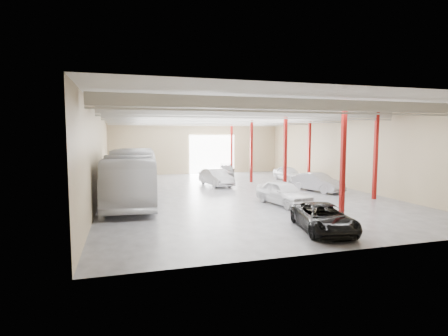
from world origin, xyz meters
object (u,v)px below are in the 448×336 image
car_row_a (284,193)px  car_row_b (216,177)px  car_right_far (288,173)px  car_row_c (226,171)px  car_right_near (317,182)px  black_sedan (324,218)px  coach_bus (133,175)px

car_row_a → car_row_b: bearing=91.0°
car_row_a → car_right_far: bearing=51.2°
car_row_c → car_right_near: 13.30m
car_row_c → car_right_near: size_ratio=1.02×
black_sedan → car_right_far: (7.65, 19.35, 0.07)m
coach_bus → car_row_a: 11.36m
coach_bus → car_row_b: bearing=39.9°
car_row_c → car_row_b: bearing=-96.5°
car_row_b → car_right_far: 8.94m
car_right_near → car_right_far: 7.79m
black_sedan → car_right_far: 20.81m
car_row_b → car_right_near: (7.74, -5.87, -0.01)m
car_row_a → car_row_b: 10.73m
black_sedan → coach_bus: bearing=139.5°
car_row_b → car_row_c: car_row_b is taller
black_sedan → car_row_b: 17.53m
black_sedan → car_row_b: bearing=105.2°
car_row_a → car_row_c: (0.73, 17.03, -0.12)m
car_right_far → car_row_b: bearing=-171.5°
black_sedan → car_right_near: (6.64, 11.63, 0.11)m
car_row_a → coach_bus: bearing=144.4°
black_sedan → car_row_a: bearing=92.5°
car_row_a → car_right_near: (5.52, 4.63, -0.03)m
car_row_c → car_right_near: car_right_near is taller
car_right_near → car_row_c: bearing=93.0°
car_row_b → car_right_near: size_ratio=1.02×
black_sedan → car_row_b: (-1.10, 17.50, 0.13)m
car_row_a → car_right_near: bearing=29.1°
car_row_c → car_row_a: bearing=-74.6°
car_row_b → car_right_far: bearing=2.1°
coach_bus → car_right_near: bearing=3.9°
coach_bus → car_row_c: coach_bus is taller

